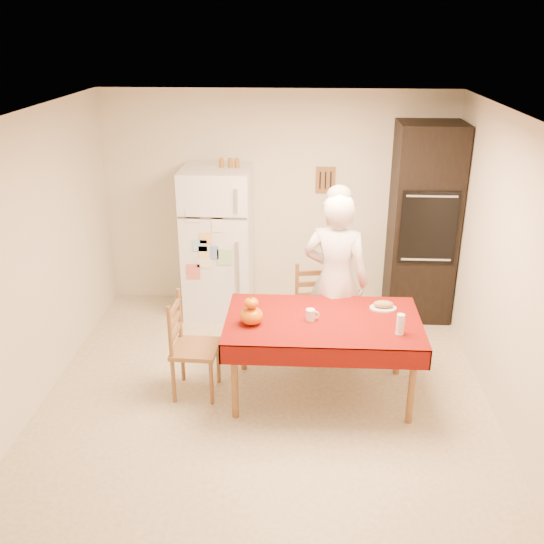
# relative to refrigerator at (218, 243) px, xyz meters

# --- Properties ---
(floor) EXTENTS (4.50, 4.50, 0.00)m
(floor) POSITION_rel_refrigerator_xyz_m (0.65, -1.88, -0.85)
(floor) COLOR tan
(floor) RESTS_ON ground
(room_shell) EXTENTS (4.02, 4.52, 2.51)m
(room_shell) POSITION_rel_refrigerator_xyz_m (0.65, -1.88, 0.77)
(room_shell) COLOR beige
(room_shell) RESTS_ON ground
(refrigerator) EXTENTS (0.75, 0.74, 1.70)m
(refrigerator) POSITION_rel_refrigerator_xyz_m (0.00, 0.00, 0.00)
(refrigerator) COLOR white
(refrigerator) RESTS_ON floor
(oven_cabinet) EXTENTS (0.70, 0.62, 2.20)m
(oven_cabinet) POSITION_rel_refrigerator_xyz_m (2.28, 0.05, 0.25)
(oven_cabinet) COLOR black
(oven_cabinet) RESTS_ON floor
(dining_table) EXTENTS (1.70, 1.00, 0.76)m
(dining_table) POSITION_rel_refrigerator_xyz_m (1.15, -1.68, -0.16)
(dining_table) COLOR brown
(dining_table) RESTS_ON floor
(chair_far) EXTENTS (0.48, 0.46, 0.95)m
(chair_far) POSITION_rel_refrigerator_xyz_m (1.10, -0.92, -0.34)
(chair_far) COLOR brown
(chair_far) RESTS_ON floor
(chair_left) EXTENTS (0.41, 0.43, 0.95)m
(chair_left) POSITION_rel_refrigerator_xyz_m (-0.05, -1.71, -0.34)
(chair_left) COLOR brown
(chair_left) RESTS_ON floor
(seated_woman) EXTENTS (0.73, 0.57, 1.75)m
(seated_woman) POSITION_rel_refrigerator_xyz_m (1.28, -1.08, 0.02)
(seated_woman) COLOR silver
(seated_woman) RESTS_ON floor
(coffee_mug) EXTENTS (0.08, 0.08, 0.10)m
(coffee_mug) POSITION_rel_refrigerator_xyz_m (1.04, -1.70, -0.04)
(coffee_mug) COLOR white
(coffee_mug) RESTS_ON dining_table
(pumpkin_lower) EXTENTS (0.20, 0.20, 0.15)m
(pumpkin_lower) POSITION_rel_refrigerator_xyz_m (0.53, -1.80, -0.01)
(pumpkin_lower) COLOR #E83805
(pumpkin_lower) RESTS_ON dining_table
(pumpkin_upper) EXTENTS (0.12, 0.12, 0.09)m
(pumpkin_upper) POSITION_rel_refrigerator_xyz_m (0.53, -1.80, 0.11)
(pumpkin_upper) COLOR #D55405
(pumpkin_upper) RESTS_ON pumpkin_lower
(wine_glass) EXTENTS (0.07, 0.07, 0.18)m
(wine_glass) POSITION_rel_refrigerator_xyz_m (1.78, -1.91, -0.00)
(wine_glass) COLOR white
(wine_glass) RESTS_ON dining_table
(bread_plate) EXTENTS (0.24, 0.24, 0.02)m
(bread_plate) POSITION_rel_refrigerator_xyz_m (1.69, -1.45, -0.08)
(bread_plate) COLOR white
(bread_plate) RESTS_ON dining_table
(bread_loaf) EXTENTS (0.18, 0.10, 0.06)m
(bread_loaf) POSITION_rel_refrigerator_xyz_m (1.69, -1.45, -0.04)
(bread_loaf) COLOR #A47D50
(bread_loaf) RESTS_ON bread_plate
(spice_jar_left) EXTENTS (0.05, 0.05, 0.10)m
(spice_jar_left) POSITION_rel_refrigerator_xyz_m (0.06, 0.05, 0.90)
(spice_jar_left) COLOR #935B1A
(spice_jar_left) RESTS_ON refrigerator
(spice_jar_mid) EXTENTS (0.05, 0.05, 0.10)m
(spice_jar_mid) POSITION_rel_refrigerator_xyz_m (0.16, 0.05, 0.90)
(spice_jar_mid) COLOR #8D5E19
(spice_jar_mid) RESTS_ON refrigerator
(spice_jar_right) EXTENTS (0.05, 0.05, 0.10)m
(spice_jar_right) POSITION_rel_refrigerator_xyz_m (0.23, 0.05, 0.90)
(spice_jar_right) COLOR #94571B
(spice_jar_right) RESTS_ON refrigerator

